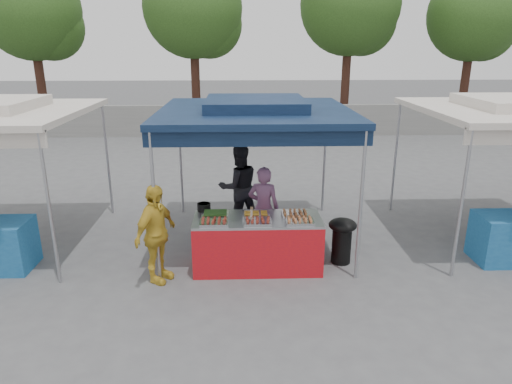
{
  "coord_description": "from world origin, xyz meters",
  "views": [
    {
      "loc": [
        -0.25,
        -6.73,
        3.43
      ],
      "look_at": [
        0.0,
        0.6,
        1.05
      ],
      "focal_mm": 32.0,
      "sensor_mm": 36.0,
      "label": 1
    }
  ],
  "objects_px": {
    "vendor_table": "(257,243)",
    "customer_person": "(156,234)",
    "wok_burner": "(342,237)",
    "vendor_woman": "(264,208)",
    "cooking_pot": "(204,207)",
    "helper_man": "(239,187)"
  },
  "relations": [
    {
      "from": "vendor_table",
      "to": "wok_burner",
      "type": "distance_m",
      "value": 1.39
    },
    {
      "from": "vendor_table",
      "to": "helper_man",
      "type": "relative_size",
      "value": 1.22
    },
    {
      "from": "vendor_table",
      "to": "vendor_woman",
      "type": "bearing_deg",
      "value": 80.0
    },
    {
      "from": "vendor_table",
      "to": "cooking_pot",
      "type": "height_order",
      "value": "cooking_pot"
    },
    {
      "from": "vendor_table",
      "to": "customer_person",
      "type": "bearing_deg",
      "value": -165.96
    },
    {
      "from": "wok_burner",
      "to": "customer_person",
      "type": "height_order",
      "value": "customer_person"
    },
    {
      "from": "cooking_pot",
      "to": "wok_burner",
      "type": "xyz_separation_m",
      "value": [
        2.24,
        -0.22,
        -0.46
      ]
    },
    {
      "from": "wok_burner",
      "to": "helper_man",
      "type": "xyz_separation_m",
      "value": [
        -1.67,
        1.59,
        0.37
      ]
    },
    {
      "from": "wok_burner",
      "to": "customer_person",
      "type": "relative_size",
      "value": 0.5
    },
    {
      "from": "wok_burner",
      "to": "vendor_woman",
      "type": "distance_m",
      "value": 1.42
    },
    {
      "from": "wok_burner",
      "to": "customer_person",
      "type": "distance_m",
      "value": 2.96
    },
    {
      "from": "vendor_woman",
      "to": "customer_person",
      "type": "relative_size",
      "value": 0.97
    },
    {
      "from": "vendor_table",
      "to": "customer_person",
      "type": "height_order",
      "value": "customer_person"
    },
    {
      "from": "wok_burner",
      "to": "vendor_woman",
      "type": "xyz_separation_m",
      "value": [
        -1.25,
        0.62,
        0.29
      ]
    },
    {
      "from": "cooking_pot",
      "to": "helper_man",
      "type": "bearing_deg",
      "value": 67.49
    },
    {
      "from": "wok_burner",
      "to": "helper_man",
      "type": "height_order",
      "value": "helper_man"
    },
    {
      "from": "cooking_pot",
      "to": "vendor_woman",
      "type": "distance_m",
      "value": 1.08
    },
    {
      "from": "customer_person",
      "to": "wok_burner",
      "type": "bearing_deg",
      "value": -52.66
    },
    {
      "from": "wok_burner",
      "to": "vendor_woman",
      "type": "relative_size",
      "value": 0.52
    },
    {
      "from": "vendor_table",
      "to": "cooking_pot",
      "type": "relative_size",
      "value": 9.28
    },
    {
      "from": "wok_burner",
      "to": "helper_man",
      "type": "bearing_deg",
      "value": 131.28
    },
    {
      "from": "customer_person",
      "to": "vendor_woman",
      "type": "bearing_deg",
      "value": -28.28
    }
  ]
}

